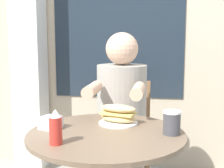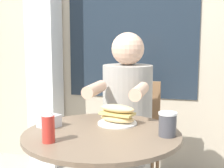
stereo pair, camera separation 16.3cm
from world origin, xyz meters
name	(u,v)px [view 1 (the left image)]	position (x,y,z in m)	size (l,w,h in m)	color
storefront_wall	(130,15)	(0.00, 1.46, 1.40)	(8.00, 0.09, 2.80)	#B7A88E
lattice_pillar	(29,37)	(-0.89, 1.27, 1.20)	(0.25, 0.25, 2.40)	silver
diner_chair	(126,128)	(0.02, 0.89, 0.52)	(0.39, 0.39, 0.87)	brown
seated_diner	(121,139)	(0.01, 0.55, 0.54)	(0.33, 0.58, 1.23)	gray
sandwich_on_plate	(118,115)	(0.04, 0.16, 0.80)	(0.20, 0.20, 0.10)	white
drink_cup	(172,123)	(0.30, 0.01, 0.81)	(0.08, 0.08, 0.11)	#424247
napkin_box	(50,123)	(-0.28, 0.03, 0.79)	(0.11, 0.11, 0.06)	silver
condiment_bottle	(56,128)	(-0.18, -0.19, 0.83)	(0.05, 0.05, 0.15)	red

